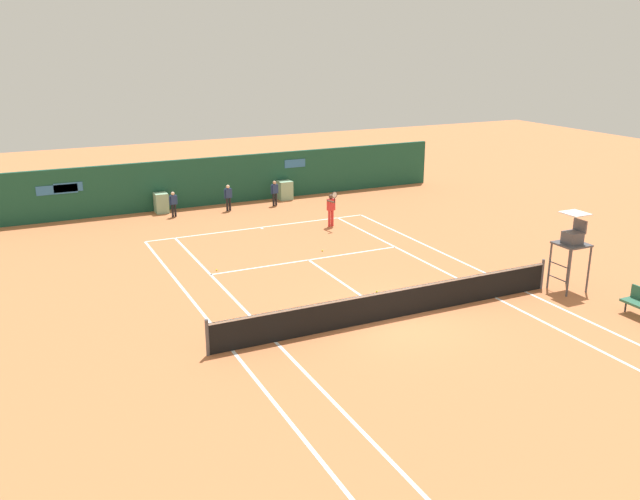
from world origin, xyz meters
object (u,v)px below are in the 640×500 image
object	(u,v)px
tennis_ball_by_sideline	(322,251)
ball_kid_right_post	(173,202)
tennis_ball_near_service_line	(377,291)
ball_kid_left_post	(228,196)
ball_kid_centre_post	(275,191)
umpire_chair	(572,240)
tennis_ball_mid_court	(217,270)
player_on_baseline	(331,207)

from	to	relation	value
tennis_ball_by_sideline	ball_kid_right_post	bearing A→B (deg)	116.68
tennis_ball_by_sideline	tennis_ball_near_service_line	xyz separation A→B (m)	(-0.34, -5.02, 0.00)
tennis_ball_by_sideline	tennis_ball_near_service_line	bearing A→B (deg)	-93.93
tennis_ball_by_sideline	ball_kid_left_post	bearing A→B (deg)	99.14
ball_kid_centre_post	ball_kid_right_post	distance (m)	5.31
umpire_chair	tennis_ball_mid_court	bearing A→B (deg)	55.16
umpire_chair	player_on_baseline	size ratio (longest dim) A/B	1.56
tennis_ball_by_sideline	tennis_ball_near_service_line	world-z (taller)	same
tennis_ball_mid_court	ball_kid_left_post	bearing A→B (deg)	68.86
player_on_baseline	tennis_ball_mid_court	bearing A→B (deg)	17.05
umpire_chair	ball_kid_centre_post	world-z (taller)	umpire_chair
ball_kid_left_post	tennis_ball_near_service_line	bearing A→B (deg)	84.67
ball_kid_centre_post	tennis_ball_near_service_line	xyz separation A→B (m)	(-1.55, -13.19, -0.72)
player_on_baseline	tennis_ball_by_sideline	bearing A→B (deg)	46.03
player_on_baseline	tennis_ball_mid_court	xyz separation A→B (m)	(-6.69, -3.72, -0.88)
umpire_chair	ball_kid_centre_post	distance (m)	16.51
umpire_chair	tennis_ball_by_sideline	bearing A→B (deg)	36.72
tennis_ball_mid_court	tennis_ball_near_service_line	distance (m)	6.27
umpire_chair	player_on_baseline	bearing A→B (deg)	18.63
ball_kid_centre_post	tennis_ball_near_service_line	world-z (taller)	ball_kid_centre_post
ball_kid_left_post	tennis_ball_near_service_line	world-z (taller)	ball_kid_left_post
umpire_chair	ball_kid_right_post	distance (m)	18.68
umpire_chair	tennis_ball_by_sideline	distance (m)	9.74
player_on_baseline	ball_kid_centre_post	distance (m)	4.97
ball_kid_centre_post	tennis_ball_mid_court	bearing A→B (deg)	50.15
umpire_chair	tennis_ball_near_service_line	world-z (taller)	umpire_chair
ball_kid_left_post	tennis_ball_by_sideline	distance (m)	8.31
ball_kid_centre_post	tennis_ball_mid_court	distance (m)	10.45
ball_kid_centre_post	tennis_ball_mid_court	world-z (taller)	ball_kid_centre_post
tennis_ball_mid_court	tennis_ball_near_service_line	size ratio (longest dim) A/B	1.00
umpire_chair	tennis_ball_by_sideline	world-z (taller)	umpire_chair
player_on_baseline	tennis_ball_near_service_line	distance (m)	8.67
ball_kid_left_post	ball_kid_right_post	size ratio (longest dim) A/B	1.07
umpire_chair	tennis_ball_by_sideline	size ratio (longest dim) A/B	40.78
player_on_baseline	tennis_ball_by_sideline	xyz separation A→B (m)	(-2.04, -3.27, -0.88)
player_on_baseline	ball_kid_left_post	xyz separation A→B (m)	(-3.35, 4.90, -0.14)
ball_kid_left_post	player_on_baseline	bearing A→B (deg)	114.82
tennis_ball_mid_court	umpire_chair	bearing A→B (deg)	-34.84
player_on_baseline	tennis_ball_near_service_line	bearing A→B (deg)	61.91
player_on_baseline	tennis_ball_near_service_line	size ratio (longest dim) A/B	26.10
tennis_ball_near_service_line	umpire_chair	bearing A→B (deg)	-23.65
player_on_baseline	umpire_chair	bearing A→B (deg)	96.57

